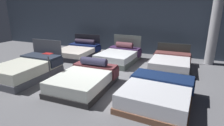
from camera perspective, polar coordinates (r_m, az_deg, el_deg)
The scene contains 10 objects.
ground_plane at distance 6.58m, azimuth -2.98°, elevation -3.39°, with size 18.00×18.00×0.02m, color slate.
showroom_back_wall at distance 9.48m, azimuth 6.60°, elevation 13.73°, with size 18.00×0.06×3.50m, color #333D4C.
bed_0 at distance 6.77m, azimuth -25.13°, elevation -1.74°, with size 1.50×2.19×1.14m.
bed_1 at distance 5.43m, azimuth -8.64°, elevation -5.19°, with size 1.52×2.12×0.76m.
bed_2 at distance 4.68m, azimuth 14.09°, elevation -9.35°, with size 1.72×2.01×0.53m.
bed_3 at distance 8.98m, azimuth -10.66°, elevation 3.65°, with size 1.67×2.19×0.96m.
bed_4 at distance 7.93m, azimuth 2.24°, elevation 2.24°, with size 1.58×2.13×1.05m.
bed_5 at distance 7.46m, azimuth 18.00°, elevation 0.13°, with size 1.50×2.04×0.82m.
price_sign at distance 5.93m, azimuth -19.08°, elevation -2.75°, with size 0.28×0.24×0.97m.
support_pillar at distance 8.44m, azimuth 29.88°, elevation 11.23°, with size 0.38×0.38×3.50m, color #99999E.
Camera 1 is at (2.75, -5.52, 2.29)m, focal length 28.89 mm.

